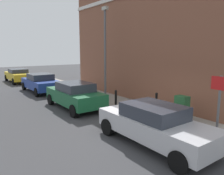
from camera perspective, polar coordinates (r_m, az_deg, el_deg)
ground at (r=9.20m, az=6.76°, el=-11.12°), size 80.00×80.00×0.00m
sidewalk at (r=14.91m, az=-3.39°, el=-2.64°), size 2.51×30.00×0.15m
corner_building at (r=16.36m, az=13.00°, el=14.95°), size 6.37×12.99×9.64m
car_silver at (r=7.81m, az=10.89°, el=-9.28°), size 1.82×4.44×1.42m
car_green at (r=12.53m, az=-9.63°, el=-1.87°), size 1.88×4.24×1.48m
car_blue at (r=18.09m, az=-18.00°, el=1.24°), size 1.97×4.40×1.43m
car_yellow at (r=24.40m, az=-23.17°, el=2.97°), size 1.89×4.49×1.37m
utility_cabinet at (r=10.10m, az=17.63°, el=-5.55°), size 0.46×0.61×1.15m
bollard_near_cabinet at (r=11.14m, az=11.42°, el=-3.75°), size 0.14×0.14×1.04m
bollard_far_kerb at (r=11.61m, az=1.00°, el=-3.00°), size 0.14×0.14×1.04m
street_sign at (r=7.98m, az=26.04°, el=-2.84°), size 0.08×0.60×2.30m
lamppost at (r=13.99m, az=-1.79°, el=9.88°), size 0.20×0.44×5.72m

